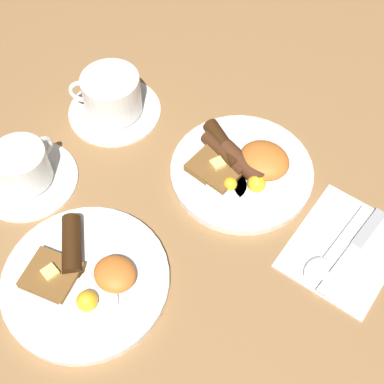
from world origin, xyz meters
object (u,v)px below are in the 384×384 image
(breakfast_plate_far, at_px, (85,279))
(teacup_near, at_px, (112,98))
(teacup_far, at_px, (24,169))
(knife, at_px, (356,246))
(spoon, at_px, (323,261))
(breakfast_plate_near, at_px, (242,168))

(breakfast_plate_far, height_order, teacup_near, teacup_near)
(teacup_near, distance_m, teacup_far, 0.20)
(knife, bearing_deg, teacup_far, -63.83)
(teacup_near, distance_m, spoon, 0.44)
(teacup_far, distance_m, spoon, 0.48)
(breakfast_plate_far, relative_size, teacup_far, 1.48)
(breakfast_plate_far, height_order, spoon, breakfast_plate_far)
(breakfast_plate_far, distance_m, teacup_far, 0.21)
(breakfast_plate_far, distance_m, knife, 0.40)
(teacup_far, bearing_deg, teacup_near, -92.98)
(knife, distance_m, spoon, 0.06)
(breakfast_plate_near, bearing_deg, breakfast_plate_far, 77.08)
(teacup_near, height_order, knife, teacup_near)
(breakfast_plate_near, bearing_deg, spoon, 161.44)
(breakfast_plate_near, height_order, knife, breakfast_plate_near)
(teacup_near, relative_size, spoon, 0.97)
(knife, bearing_deg, teacup_near, -85.71)
(breakfast_plate_far, bearing_deg, teacup_far, -20.12)
(teacup_near, bearing_deg, spoon, 175.22)
(teacup_far, height_order, knife, teacup_far)
(breakfast_plate_near, xyz_separation_m, teacup_near, (0.26, 0.03, 0.02))
(breakfast_plate_far, xyz_separation_m, knife, (-0.28, -0.28, -0.01))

